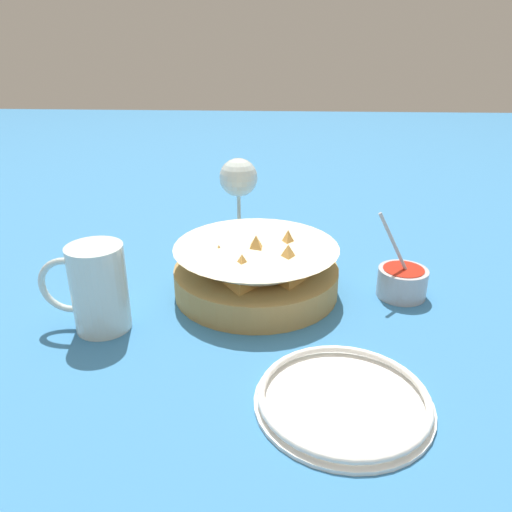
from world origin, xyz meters
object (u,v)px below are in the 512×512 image
Objects in this scene: beer_mug at (98,291)px; side_plate at (343,399)px; food_basket at (257,272)px; wine_glass at (239,181)px; sauce_cup at (402,280)px.

beer_mug is 0.62× the size of side_plate.
wine_glass is at bearing -78.12° from food_basket.
food_basket is 1.57× the size of wine_glass.
wine_glass is 1.34× the size of beer_mug.
wine_glass is 0.36m from beer_mug.
beer_mug is at bearing 27.77° from food_basket.
wine_glass is at bearing -115.68° from beer_mug.
wine_glass reaches higher than beer_mug.
sauce_cup is 0.43m from beer_mug.
side_plate is (0.11, 0.25, -0.02)m from sauce_cup.
side_plate is at bearing 155.84° from beer_mug.
sauce_cup reaches higher than food_basket.
beer_mug is at bearing 64.32° from wine_glass.
beer_mug is (0.20, 0.11, 0.02)m from food_basket.
beer_mug reaches higher than side_plate.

